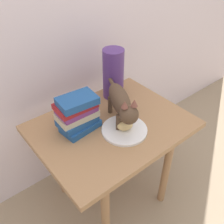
# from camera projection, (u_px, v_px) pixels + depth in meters

# --- Properties ---
(ground_plane) EXTENTS (6.00, 6.00, 0.00)m
(ground_plane) POSITION_uv_depth(u_px,v_px,m) (112.00, 194.00, 1.70)
(ground_plane) COLOR gray
(back_panel) EXTENTS (4.00, 0.04, 2.20)m
(back_panel) POSITION_uv_depth(u_px,v_px,m) (60.00, 9.00, 1.29)
(back_panel) COLOR silver
(back_panel) RESTS_ON ground
(side_table) EXTENTS (0.79, 0.61, 0.61)m
(side_table) POSITION_uv_depth(u_px,v_px,m) (112.00, 136.00, 1.38)
(side_table) COLOR #9E724C
(side_table) RESTS_ON ground
(plate) EXTENTS (0.23, 0.23, 0.01)m
(plate) POSITION_uv_depth(u_px,v_px,m) (124.00, 130.00, 1.28)
(plate) COLOR white
(plate) RESTS_ON side_table
(bread_roll) EXTENTS (0.10, 0.08, 0.05)m
(bread_roll) POSITION_uv_depth(u_px,v_px,m) (125.00, 125.00, 1.26)
(bread_roll) COLOR #E0BC7A
(bread_roll) RESTS_ON plate
(cat) EXTENTS (0.23, 0.45, 0.23)m
(cat) POSITION_uv_depth(u_px,v_px,m) (121.00, 102.00, 1.25)
(cat) COLOR #4C3828
(cat) RESTS_ON side_table
(book_stack) EXTENTS (0.21, 0.15, 0.19)m
(book_stack) POSITION_uv_depth(u_px,v_px,m) (77.00, 113.00, 1.24)
(book_stack) COLOR #1E4C8C
(book_stack) RESTS_ON side_table
(green_vase) EXTENTS (0.12, 0.12, 0.29)m
(green_vase) POSITION_uv_depth(u_px,v_px,m) (113.00, 74.00, 1.45)
(green_vase) COLOR #4C2D72
(green_vase) RESTS_ON side_table
(candle_jar) EXTENTS (0.07, 0.07, 0.08)m
(candle_jar) POSITION_uv_depth(u_px,v_px,m) (88.00, 101.00, 1.43)
(candle_jar) COLOR silver
(candle_jar) RESTS_ON side_table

